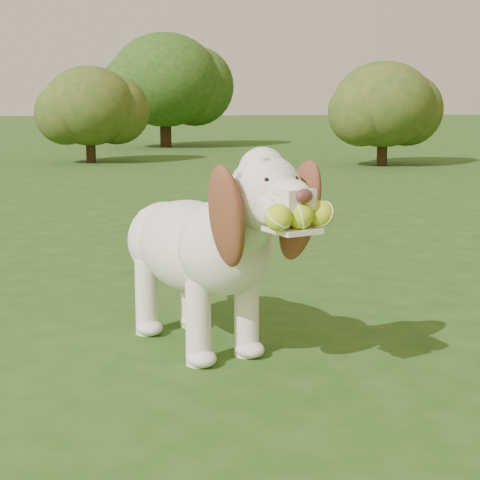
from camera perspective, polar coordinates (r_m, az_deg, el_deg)
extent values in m
plane|color=#204714|center=(3.56, -7.53, -7.23)|extent=(80.00, 80.00, 0.00)
ellipsoid|color=white|center=(3.42, -3.40, -0.48)|extent=(0.65, 0.83, 0.39)
ellipsoid|color=white|center=(3.17, -1.05, -0.49)|extent=(0.51, 0.51, 0.38)
ellipsoid|color=white|center=(3.65, -5.28, 0.00)|extent=(0.46, 0.46, 0.35)
cylinder|color=white|center=(3.02, 0.33, 0.95)|extent=(0.31, 0.36, 0.30)
sphere|color=white|center=(2.88, 1.84, 3.42)|extent=(0.36, 0.36, 0.27)
sphere|color=white|center=(2.89, 1.61, 4.91)|extent=(0.23, 0.23, 0.18)
cube|color=white|center=(2.76, 3.55, 2.98)|extent=(0.17, 0.19, 0.07)
ellipsoid|color=#592D28|center=(2.68, 4.58, 3.14)|extent=(0.08, 0.06, 0.05)
cube|color=white|center=(2.76, 3.73, 0.73)|extent=(0.20, 0.21, 0.02)
ellipsoid|color=brown|center=(2.82, -0.99, 1.66)|extent=(0.20, 0.29, 0.42)
ellipsoid|color=brown|center=(2.99, 4.26, 2.12)|extent=(0.24, 0.24, 0.42)
cylinder|color=white|center=(3.78, -6.33, 1.04)|extent=(0.14, 0.20, 0.15)
cylinder|color=white|center=(3.20, -2.99, -5.97)|extent=(0.13, 0.13, 0.34)
cylinder|color=white|center=(3.31, 0.47, -5.42)|extent=(0.13, 0.13, 0.34)
cylinder|color=white|center=(3.63, -6.66, -4.06)|extent=(0.13, 0.13, 0.34)
cylinder|color=white|center=(3.73, -3.50, -3.64)|extent=(0.13, 0.13, 0.34)
sphere|color=#ADCD1E|center=(2.66, 2.74, 1.61)|extent=(0.12, 0.12, 0.09)
sphere|color=#ADCD1E|center=(2.71, 4.28, 1.75)|extent=(0.12, 0.12, 0.09)
sphere|color=#ADCD1E|center=(2.76, 5.77, 1.88)|extent=(0.12, 0.12, 0.09)
cylinder|color=#382314|center=(16.78, -5.31, 7.86)|extent=(0.23, 0.23, 0.75)
ellipsoid|color=#194415|center=(16.77, -5.36, 11.27)|extent=(2.25, 2.25, 1.91)
cylinder|color=#382314|center=(13.06, -10.56, 6.49)|extent=(0.15, 0.15, 0.49)
ellipsoid|color=#194415|center=(13.03, -10.66, 9.36)|extent=(1.47, 1.47, 1.25)
cylinder|color=#382314|center=(12.48, 10.08, 6.38)|extent=(0.16, 0.16, 0.51)
ellipsoid|color=#194415|center=(12.46, 10.17, 9.49)|extent=(1.52, 1.52, 1.29)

